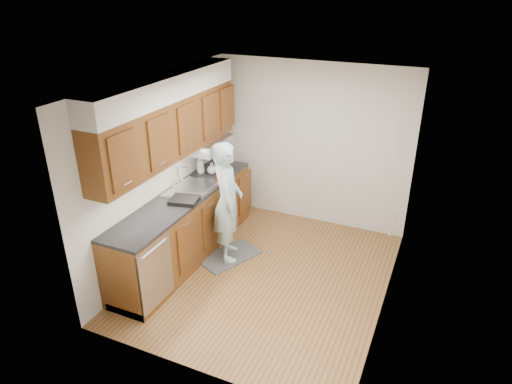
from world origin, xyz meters
TOP-DOWN VIEW (x-y plane):
  - floor at (0.00, 0.00)m, footprint 3.50×3.50m
  - ceiling at (0.00, 0.00)m, footprint 3.50×3.50m
  - wall_left at (-1.50, 0.00)m, footprint 0.02×3.50m
  - wall_right at (1.50, 0.00)m, footprint 0.02×3.50m
  - wall_back at (0.00, 1.75)m, footprint 3.00×0.02m
  - counter at (-1.20, -0.00)m, footprint 0.64×2.80m
  - upper_cabinets at (-1.33, 0.05)m, footprint 0.47×2.80m
  - closet_door at (1.49, 0.30)m, footprint 0.02×1.22m
  - floor_mat at (-0.66, 0.22)m, footprint 0.80×0.97m
  - person at (-0.66, 0.22)m, footprint 0.71×0.80m
  - soap_bottle_a at (-1.37, 0.76)m, footprint 0.14×0.14m
  - soap_bottle_b at (-1.13, 0.87)m, footprint 0.11×0.11m
  - soap_bottle_c at (-1.20, 0.79)m, footprint 0.19×0.19m
  - soda_can at (-0.99, 0.60)m, footprint 0.08×0.08m
  - steel_can at (-1.01, 0.80)m, footprint 0.08×0.08m
  - dish_rack at (-1.07, -0.17)m, footprint 0.40×0.36m

SIDE VIEW (x-z plane):
  - floor at x=0.00m, z-range 0.00..0.00m
  - floor_mat at x=-0.66m, z-range 0.00..0.02m
  - counter at x=-1.20m, z-range -0.16..1.14m
  - person at x=-0.66m, z-range 0.02..1.91m
  - dish_rack at x=-1.07m, z-range 0.94..0.99m
  - steel_can at x=-1.01m, z-range 0.94..1.06m
  - soda_can at x=-0.99m, z-range 0.94..1.07m
  - closet_door at x=1.49m, z-range 0.00..2.05m
  - soap_bottle_c at x=-1.20m, z-range 0.94..1.12m
  - soap_bottle_b at x=-1.13m, z-range 0.94..1.14m
  - soap_bottle_a at x=-1.37m, z-range 0.94..1.23m
  - wall_left at x=-1.50m, z-range 0.00..2.50m
  - wall_right at x=1.50m, z-range 0.00..2.50m
  - wall_back at x=0.00m, z-range 0.00..2.50m
  - upper_cabinets at x=-1.33m, z-range 1.34..2.55m
  - ceiling at x=0.00m, z-range 2.50..2.50m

